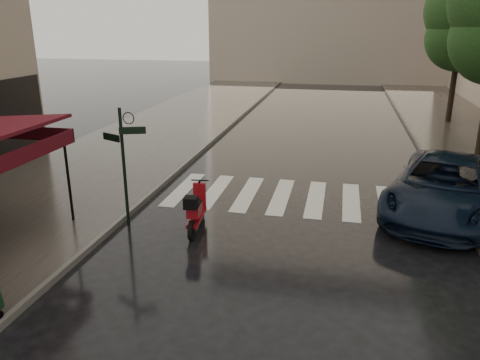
% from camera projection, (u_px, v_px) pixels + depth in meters
% --- Properties ---
extents(ground, '(120.00, 120.00, 0.00)m').
position_uv_depth(ground, '(120.00, 290.00, 9.29)').
color(ground, black).
rests_on(ground, ground).
extents(sidewalk_near, '(6.00, 60.00, 0.12)m').
position_uv_depth(sidewalk_near, '(147.00, 139.00, 21.31)').
color(sidewalk_near, '#38332D').
rests_on(sidewalk_near, ground).
extents(curb_near, '(0.12, 60.00, 0.16)m').
position_uv_depth(curb_near, '(211.00, 142.00, 20.69)').
color(curb_near, '#595651').
rests_on(curb_near, ground).
extents(curb_far, '(0.12, 60.00, 0.16)m').
position_uv_depth(curb_far, '(423.00, 153.00, 18.90)').
color(curb_far, '#595651').
rests_on(curb_far, ground).
extents(crosswalk, '(7.85, 3.20, 0.01)m').
position_uv_depth(crosswalk, '(298.00, 197.00, 14.26)').
color(crosswalk, silver).
rests_on(crosswalk, ground).
extents(signpost, '(1.17, 0.29, 3.10)m').
position_uv_depth(signpost, '(124.00, 158.00, 11.74)').
color(signpost, black).
rests_on(signpost, ground).
extents(tree_far, '(3.80, 3.80, 8.16)m').
position_uv_depth(tree_far, '(463.00, 15.00, 23.25)').
color(tree_far, black).
rests_on(tree_far, sidewalk_far).
extents(scooter, '(0.53, 1.75, 1.15)m').
position_uv_depth(scooter, '(196.00, 211.00, 11.84)').
color(scooter, black).
rests_on(scooter, ground).
extents(parked_car, '(4.25, 6.23, 1.58)m').
position_uv_depth(parked_car, '(445.00, 187.00, 12.82)').
color(parked_car, black).
rests_on(parked_car, ground).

